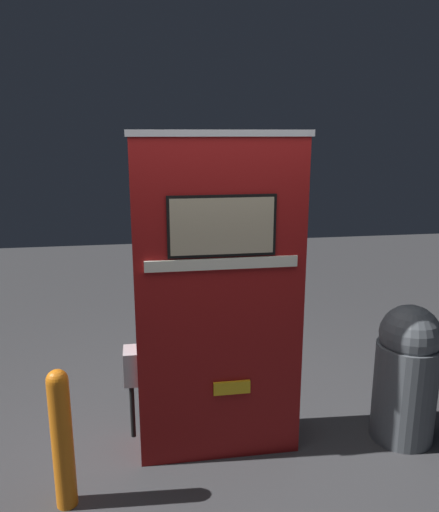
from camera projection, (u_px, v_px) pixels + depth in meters
The scene contains 4 objects.
ground_plane at pixel (222, 459), 3.44m from camera, with size 14.00×14.00×0.00m, color #38383A.
gas_pump at pixel (217, 298), 3.36m from camera, with size 1.20×0.44×2.20m.
safety_bollard at pixel (62, 436), 2.91m from camera, with size 0.13×0.13×0.89m.
trash_bin at pixel (406, 372), 3.57m from camera, with size 0.45×0.45×1.02m.
Camera 1 is at (-0.49, -2.96, 2.19)m, focal length 35.00 mm.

